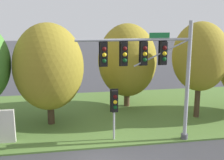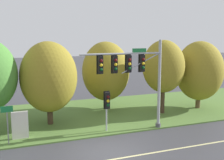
{
  "view_description": "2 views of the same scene",
  "coord_description": "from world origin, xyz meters",
  "px_view_note": "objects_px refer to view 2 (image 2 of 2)",
  "views": [
    {
      "loc": [
        -1.59,
        -11.49,
        6.97
      ],
      "look_at": [
        1.14,
        4.64,
        3.33
      ],
      "focal_mm": 45.0,
      "sensor_mm": 36.0,
      "label": 1
    },
    {
      "loc": [
        -5.7,
        -15.55,
        7.13
      ],
      "look_at": [
        1.85,
        4.33,
        3.75
      ],
      "focal_mm": 45.0,
      "sensor_mm": 36.0,
      "label": 2
    }
  ],
  "objects_px": {
    "info_kiosk": "(20,125)",
    "tree_right_far": "(199,71)",
    "pedestrian_signal_near_kerb": "(107,103)",
    "tree_behind_signpost": "(49,77)",
    "tree_mid_verge": "(106,71)",
    "route_sign_post": "(7,119)",
    "traffic_signal_mast": "(134,71)",
    "tree_tall_centre": "(163,67)"
  },
  "relations": [
    {
      "from": "tree_behind_signpost",
      "to": "tree_tall_centre",
      "type": "height_order",
      "value": "tree_tall_centre"
    },
    {
      "from": "pedestrian_signal_near_kerb",
      "to": "tree_tall_centre",
      "type": "distance_m",
      "value": 7.36
    },
    {
      "from": "route_sign_post",
      "to": "tree_behind_signpost",
      "type": "height_order",
      "value": "tree_behind_signpost"
    },
    {
      "from": "traffic_signal_mast",
      "to": "info_kiosk",
      "type": "height_order",
      "value": "traffic_signal_mast"
    },
    {
      "from": "tree_behind_signpost",
      "to": "info_kiosk",
      "type": "relative_size",
      "value": 3.48
    },
    {
      "from": "route_sign_post",
      "to": "tree_right_far",
      "type": "distance_m",
      "value": 17.98
    },
    {
      "from": "tree_behind_signpost",
      "to": "info_kiosk",
      "type": "bearing_deg",
      "value": -133.67
    },
    {
      "from": "pedestrian_signal_near_kerb",
      "to": "route_sign_post",
      "type": "relative_size",
      "value": 1.16
    },
    {
      "from": "tree_mid_verge",
      "to": "info_kiosk",
      "type": "distance_m",
      "value": 10.21
    },
    {
      "from": "route_sign_post",
      "to": "tree_behind_signpost",
      "type": "xyz_separation_m",
      "value": [
        3.2,
        3.35,
        2.13
      ]
    },
    {
      "from": "tree_mid_verge",
      "to": "tree_right_far",
      "type": "relative_size",
      "value": 0.99
    },
    {
      "from": "tree_behind_signpost",
      "to": "info_kiosk",
      "type": "distance_m",
      "value": 4.52
    },
    {
      "from": "tree_right_far",
      "to": "route_sign_post",
      "type": "bearing_deg",
      "value": -169.09
    },
    {
      "from": "tree_mid_verge",
      "to": "route_sign_post",
      "type": "bearing_deg",
      "value": -145.02
    },
    {
      "from": "traffic_signal_mast",
      "to": "info_kiosk",
      "type": "xyz_separation_m",
      "value": [
        -8.03,
        1.24,
        -3.53
      ]
    },
    {
      "from": "tree_behind_signpost",
      "to": "tree_right_far",
      "type": "bearing_deg",
      "value": 0.11
    },
    {
      "from": "info_kiosk",
      "to": "tree_right_far",
      "type": "bearing_deg",
      "value": 8.67
    },
    {
      "from": "tree_tall_centre",
      "to": "tree_right_far",
      "type": "relative_size",
      "value": 1.02
    },
    {
      "from": "route_sign_post",
      "to": "pedestrian_signal_near_kerb",
      "type": "bearing_deg",
      "value": 0.46
    },
    {
      "from": "info_kiosk",
      "to": "traffic_signal_mast",
      "type": "bearing_deg",
      "value": -8.76
    },
    {
      "from": "route_sign_post",
      "to": "info_kiosk",
      "type": "xyz_separation_m",
      "value": [
        0.78,
        0.83,
        -0.73
      ]
    },
    {
      "from": "tree_right_far",
      "to": "info_kiosk",
      "type": "height_order",
      "value": "tree_right_far"
    },
    {
      "from": "route_sign_post",
      "to": "traffic_signal_mast",
      "type": "bearing_deg",
      "value": -2.67
    },
    {
      "from": "route_sign_post",
      "to": "tree_mid_verge",
      "type": "height_order",
      "value": "tree_mid_verge"
    },
    {
      "from": "traffic_signal_mast",
      "to": "tree_mid_verge",
      "type": "distance_m",
      "value": 6.74
    },
    {
      "from": "pedestrian_signal_near_kerb",
      "to": "tree_behind_signpost",
      "type": "distance_m",
      "value": 5.2
    },
    {
      "from": "traffic_signal_mast",
      "to": "tree_behind_signpost",
      "type": "relative_size",
      "value": 1.02
    },
    {
      "from": "tree_tall_centre",
      "to": "info_kiosk",
      "type": "relative_size",
      "value": 3.5
    },
    {
      "from": "tree_behind_signpost",
      "to": "tree_tall_centre",
      "type": "xyz_separation_m",
      "value": [
        10.09,
        -0.39,
        0.47
      ]
    },
    {
      "from": "tree_behind_signpost",
      "to": "tree_mid_verge",
      "type": "distance_m",
      "value": 6.48
    },
    {
      "from": "traffic_signal_mast",
      "to": "route_sign_post",
      "type": "height_order",
      "value": "traffic_signal_mast"
    },
    {
      "from": "traffic_signal_mast",
      "to": "tree_right_far",
      "type": "distance_m",
      "value": 9.56
    },
    {
      "from": "traffic_signal_mast",
      "to": "tree_behind_signpost",
      "type": "distance_m",
      "value": 6.79
    },
    {
      "from": "pedestrian_signal_near_kerb",
      "to": "route_sign_post",
      "type": "bearing_deg",
      "value": -179.54
    },
    {
      "from": "route_sign_post",
      "to": "tree_mid_verge",
      "type": "relative_size",
      "value": 0.4
    },
    {
      "from": "traffic_signal_mast",
      "to": "route_sign_post",
      "type": "bearing_deg",
      "value": 177.33
    },
    {
      "from": "route_sign_post",
      "to": "info_kiosk",
      "type": "height_order",
      "value": "route_sign_post"
    },
    {
      "from": "pedestrian_signal_near_kerb",
      "to": "tree_tall_centre",
      "type": "height_order",
      "value": "tree_tall_centre"
    },
    {
      "from": "route_sign_post",
      "to": "info_kiosk",
      "type": "relative_size",
      "value": 1.37
    },
    {
      "from": "tree_mid_verge",
      "to": "tree_right_far",
      "type": "bearing_deg",
      "value": -18.69
    },
    {
      "from": "pedestrian_signal_near_kerb",
      "to": "tree_behind_signpost",
      "type": "xyz_separation_m",
      "value": [
        -3.67,
        3.3,
        1.63
      ]
    },
    {
      "from": "tree_mid_verge",
      "to": "info_kiosk",
      "type": "relative_size",
      "value": 3.41
    }
  ]
}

